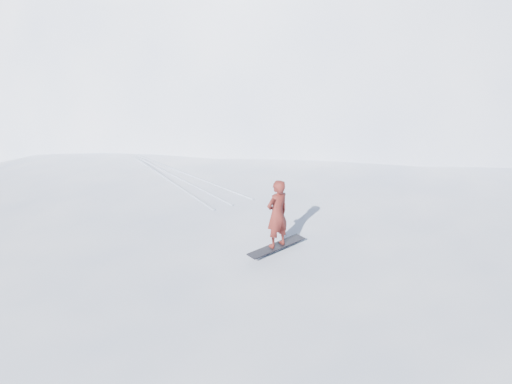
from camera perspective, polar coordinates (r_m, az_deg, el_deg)
ground at (r=14.54m, az=3.63°, el=-12.54°), size 400.00×400.00×0.00m
near_ridge at (r=17.14m, az=0.80°, el=-6.63°), size 36.00×28.00×4.80m
summit_peak at (r=46.70m, az=8.38°, el=11.88°), size 60.00×56.00×56.00m
peak_shoulder at (r=35.21m, az=-1.05°, el=8.71°), size 28.00×24.00×18.00m
wind_bumps at (r=15.81m, az=-2.42°, el=-9.35°), size 16.00×14.40×1.00m
snowboard at (r=12.34m, az=2.37°, el=-6.20°), size 1.68×0.56×0.03m
snowboarder at (r=11.94m, az=2.44°, el=-2.51°), size 0.68×0.50×1.72m
board_tracks at (r=16.92m, az=-8.78°, el=1.72°), size 1.88×5.99×0.04m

